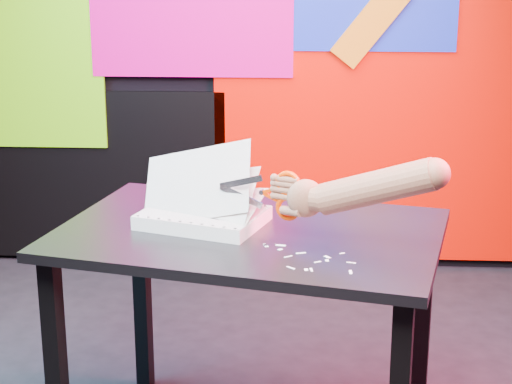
{
  "coord_description": "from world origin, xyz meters",
  "views": [
    {
      "loc": [
        0.28,
        -2.56,
        1.56
      ],
      "look_at": [
        0.15,
        -0.21,
        0.87
      ],
      "focal_mm": 60.0,
      "sensor_mm": 36.0,
      "label": 1
    }
  ],
  "objects": [
    {
      "name": "printout_stack",
      "position": [
        -0.02,
        -0.15,
        0.78
      ],
      "size": [
        0.41,
        0.35,
        0.27
      ],
      "rotation": [
        0.0,
        0.0,
        -0.33
      ],
      "color": "white",
      "rests_on": "work_table"
    },
    {
      "name": "work_table",
      "position": [
        0.13,
        -0.19,
        0.65
      ],
      "size": [
        1.24,
        0.96,
        0.75
      ],
      "rotation": [
        0.0,
        0.0,
        -0.23
      ],
      "color": "black",
      "rests_on": "ground"
    },
    {
      "name": "paper_clippings",
      "position": [
        0.28,
        -0.41,
        0.75
      ],
      "size": [
        0.25,
        0.21,
        0.0
      ],
      "color": "white",
      "rests_on": "work_table"
    },
    {
      "name": "room",
      "position": [
        0.0,
        0.0,
        1.35
      ],
      "size": [
        3.01,
        3.01,
        2.71
      ],
      "color": "black",
      "rests_on": "ground"
    },
    {
      "name": "backdrop",
      "position": [
        0.06,
        1.46,
        0.96
      ],
      "size": [
        2.88,
        0.05,
        2.08
      ],
      "color": "#DD0C00",
      "rests_on": "ground"
    },
    {
      "name": "hand_forearm",
      "position": [
        0.44,
        -0.35,
        0.92
      ],
      "size": [
        0.46,
        0.24,
        0.21
      ],
      "rotation": [
        0.0,
        0.0,
        -0.42
      ],
      "color": "#925F45",
      "rests_on": "work_table"
    },
    {
      "name": "scissors",
      "position": [
        0.22,
        -0.25,
        0.87
      ],
      "size": [
        0.24,
        0.11,
        0.15
      ],
      "rotation": [
        0.0,
        0.0,
        -0.42
      ],
      "color": "silver",
      "rests_on": "printout_stack"
    }
  ]
}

